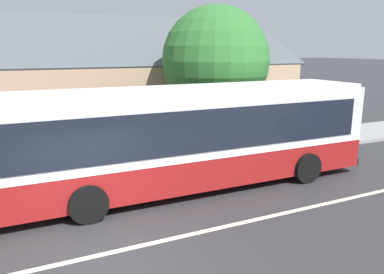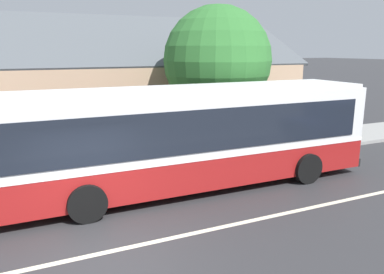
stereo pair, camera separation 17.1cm
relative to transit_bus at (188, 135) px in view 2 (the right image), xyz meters
The scene contains 7 objects.
ground_plane 4.74m from the transit_bus, 139.07° to the right, with size 300.00×300.00×0.00m, color #2D2D30.
sidewalk_far 4.84m from the transit_bus, 137.21° to the left, with size 60.00×3.00×0.15m, color gray.
lane_divider_stripe 4.74m from the transit_bus, 139.07° to the right, with size 60.00×0.16×0.01m, color beige.
community_building 11.73m from the transit_bus, 112.91° to the left, with size 27.97×10.62×7.14m.
transit_bus is the anchor object (origin of this frame).
street_tree_primary 5.33m from the transit_bus, 52.21° to the left, with size 4.55×4.55×6.10m.
bus_stop_sign 6.06m from the transit_bus, 20.19° to the left, with size 0.36×0.07×2.40m.
Camera 2 is at (-1.21, -7.41, 4.27)m, focal length 35.00 mm.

